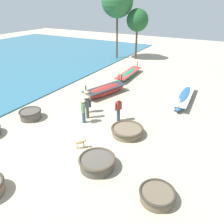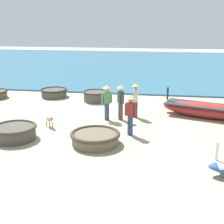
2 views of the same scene
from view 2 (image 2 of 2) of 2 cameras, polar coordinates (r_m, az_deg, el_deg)
ground_plane at (r=15.07m, az=-11.27°, el=-1.35°), size 80.00×80.00×0.00m
sea at (r=33.42m, az=7.22°, el=8.59°), size 28.00×52.00×0.10m
coracle_center at (r=19.46m, az=-10.56°, el=3.53°), size 1.64×1.64×0.50m
coracle_upturned at (r=12.86m, az=-17.38°, el=-3.47°), size 1.75×1.75×0.56m
coracle_front_left at (r=18.09m, az=-3.07°, el=2.98°), size 1.45×1.45×0.60m
coracle_tilted at (r=11.83m, az=-3.08°, el=-4.69°), size 1.90×1.90×0.47m
long_boat_ochre_hull at (r=15.71m, az=16.79°, el=0.41°), size 2.42×4.38×1.29m
fisherman_crouching at (r=14.51m, az=1.59°, el=2.21°), size 0.48×0.36×1.67m
fisherman_standing_left at (r=12.56m, az=3.38°, el=-0.07°), size 0.36×0.49×1.67m
fisherman_with_hat at (r=14.91m, az=4.32°, el=2.56°), size 0.53×0.36×1.67m
fisherman_hauling at (r=14.47m, az=-0.96°, el=2.17°), size 0.37×0.45×1.67m
dog at (r=13.86m, az=-11.35°, el=-1.31°), size 0.53×0.52×0.55m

